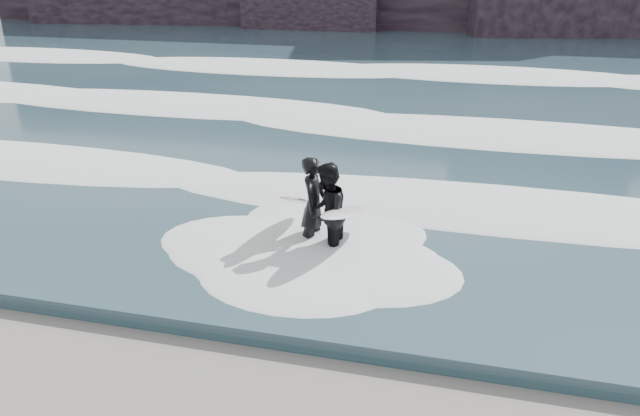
# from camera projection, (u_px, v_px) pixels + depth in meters

# --- Properties ---
(sea) EXTENTS (90.00, 52.00, 0.30)m
(sea) POSITION_uv_depth(u_px,v_px,m) (397.00, 62.00, 33.09)
(sea) COLOR #2B4550
(sea) RESTS_ON ground
(foam_near) EXTENTS (60.00, 3.20, 0.20)m
(foam_near) POSITION_uv_depth(u_px,v_px,m) (288.00, 184.00, 15.07)
(foam_near) COLOR white
(foam_near) RESTS_ON sea
(foam_mid) EXTENTS (60.00, 4.00, 0.24)m
(foam_mid) POSITION_uv_depth(u_px,v_px,m) (347.00, 115.00, 21.34)
(foam_mid) COLOR white
(foam_mid) RESTS_ON sea
(foam_far) EXTENTS (60.00, 4.80, 0.30)m
(foam_far) POSITION_uv_depth(u_px,v_px,m) (386.00, 69.00, 29.39)
(foam_far) COLOR white
(foam_far) RESTS_ON sea
(surfer_left) EXTENTS (0.96, 1.78, 1.96)m
(surfer_left) POSITION_uv_depth(u_px,v_px,m) (311.00, 204.00, 12.36)
(surfer_left) COLOR black
(surfer_left) RESTS_ON ground
(surfer_right) EXTENTS (1.30, 2.19, 1.98)m
(surfer_right) POSITION_uv_depth(u_px,v_px,m) (328.00, 213.00, 11.91)
(surfer_right) COLOR black
(surfer_right) RESTS_ON ground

